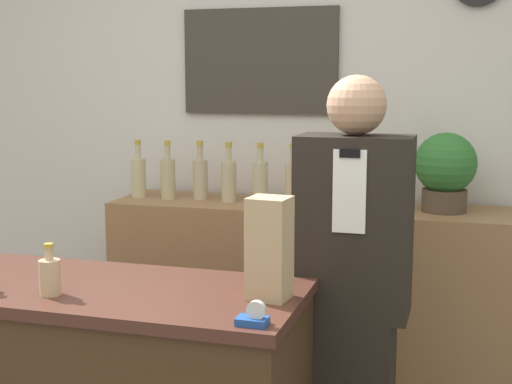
{
  "coord_description": "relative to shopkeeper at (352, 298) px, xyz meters",
  "views": [
    {
      "loc": [
        0.89,
        -1.55,
        1.59
      ],
      "look_at": [
        0.1,
        1.13,
        1.15
      ],
      "focal_mm": 50.0,
      "sensor_mm": 36.0,
      "label": 1
    }
  ],
  "objects": [
    {
      "name": "back_wall",
      "position": [
        -0.52,
        1.04,
        0.55
      ],
      "size": [
        5.2,
        0.09,
        2.7
      ],
      "color": "silver",
      "rests_on": "ground_plane"
    },
    {
      "name": "back_shelf",
      "position": [
        -0.33,
        0.75,
        -0.3
      ],
      "size": [
        1.9,
        0.46,
        1.01
      ],
      "color": "#8E6642",
      "rests_on": "ground_plane"
    },
    {
      "name": "shopkeeper",
      "position": [
        0.0,
        0.0,
        0.0
      ],
      "size": [
        0.41,
        0.26,
        1.61
      ],
      "color": "black",
      "rests_on": "ground_plane"
    },
    {
      "name": "potted_plant",
      "position": [
        0.29,
        0.76,
        0.4
      ],
      "size": [
        0.28,
        0.28,
        0.36
      ],
      "color": "#4C3D2D",
      "rests_on": "back_shelf"
    },
    {
      "name": "paper_bag",
      "position": [
        -0.21,
        -0.39,
        0.26
      ],
      "size": [
        0.14,
        0.13,
        0.33
      ],
      "color": "tan",
      "rests_on": "display_counter"
    },
    {
      "name": "tape_dispenser",
      "position": [
        -0.18,
        -0.65,
        0.12
      ],
      "size": [
        0.09,
        0.06,
        0.07
      ],
      "color": "#1E4799",
      "rests_on": "display_counter"
    },
    {
      "name": "counter_bottle_2",
      "position": [
        -0.9,
        -0.56,
        0.16
      ],
      "size": [
        0.07,
        0.07,
        0.17
      ],
      "color": "tan",
      "rests_on": "display_counter"
    },
    {
      "name": "shelf_bottle_0",
      "position": [
        -1.2,
        0.73,
        0.31
      ],
      "size": [
        0.07,
        0.07,
        0.29
      ],
      "color": "tan",
      "rests_on": "back_shelf"
    },
    {
      "name": "shelf_bottle_1",
      "position": [
        -1.04,
        0.73,
        0.31
      ],
      "size": [
        0.07,
        0.07,
        0.29
      ],
      "color": "tan",
      "rests_on": "back_shelf"
    },
    {
      "name": "shelf_bottle_2",
      "position": [
        -0.88,
        0.77,
        0.31
      ],
      "size": [
        0.07,
        0.07,
        0.29
      ],
      "color": "tan",
      "rests_on": "back_shelf"
    },
    {
      "name": "shelf_bottle_3",
      "position": [
        -0.72,
        0.74,
        0.31
      ],
      "size": [
        0.07,
        0.07,
        0.29
      ],
      "color": "tan",
      "rests_on": "back_shelf"
    },
    {
      "name": "shelf_bottle_4",
      "position": [
        -0.57,
        0.74,
        0.31
      ],
      "size": [
        0.07,
        0.07,
        0.29
      ],
      "color": "#B3AE86",
      "rests_on": "back_shelf"
    },
    {
      "name": "shelf_bottle_5",
      "position": [
        -0.41,
        0.74,
        0.31
      ],
      "size": [
        0.07,
        0.07,
        0.29
      ],
      "color": "tan",
      "rests_on": "back_shelf"
    },
    {
      "name": "shelf_bottle_6",
      "position": [
        -0.25,
        0.76,
        0.31
      ],
      "size": [
        0.07,
        0.07,
        0.29
      ],
      "color": "tan",
      "rests_on": "back_shelf"
    },
    {
      "name": "shelf_bottle_7",
      "position": [
        -0.09,
        0.76,
        0.31
      ],
      "size": [
        0.07,
        0.07,
        0.29
      ],
      "color": "tan",
      "rests_on": "back_shelf"
    },
    {
      "name": "shelf_bottle_8",
      "position": [
        0.07,
        0.73,
        0.31
      ],
      "size": [
        0.07,
        0.07,
        0.29
      ],
      "color": "tan",
      "rests_on": "back_shelf"
    }
  ]
}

